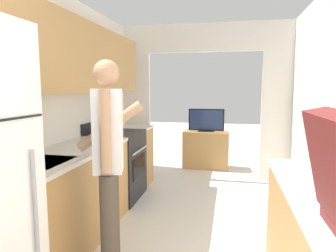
{
  "coord_description": "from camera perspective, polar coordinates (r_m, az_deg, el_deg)",
  "views": [
    {
      "loc": [
        0.42,
        -0.55,
        1.48
      ],
      "look_at": [
        -0.26,
        2.75,
        1.05
      ],
      "focal_mm": 32.0,
      "sensor_mm": 36.0,
      "label": 1
    }
  ],
  "objects": [
    {
      "name": "wall_far_with_doorway",
      "position": [
        4.93,
        6.81,
        6.94
      ],
      "size": [
        3.12,
        0.06,
        2.5
      ],
      "color": "white",
      "rests_on": "ground_plane"
    },
    {
      "name": "person",
      "position": [
        2.35,
        -11.22,
        -6.95
      ],
      "size": [
        0.54,
        0.44,
        1.69
      ],
      "rotation": [
        0.0,
        0.0,
        1.85
      ],
      "color": "#4C4238",
      "rests_on": "ground_plane"
    },
    {
      "name": "counter_left",
      "position": [
        3.38,
        -15.21,
        -10.76
      ],
      "size": [
        0.62,
        2.99,
        0.9
      ],
      "color": "#B2844C",
      "rests_on": "ground_plane"
    },
    {
      "name": "wall_left",
      "position": [
        3.05,
        -23.04,
        6.67
      ],
      "size": [
        0.38,
        6.72,
        2.5
      ],
      "color": "white",
      "rests_on": "ground_plane"
    },
    {
      "name": "television",
      "position": [
        5.5,
        7.31,
        1.05
      ],
      "size": [
        0.65,
        0.16,
        0.42
      ],
      "color": "black",
      "rests_on": "tv_cabinet"
    },
    {
      "name": "range_oven",
      "position": [
        4.12,
        -9.74,
        -7.26
      ],
      "size": [
        0.66,
        0.76,
        1.04
      ],
      "color": "black",
      "rests_on": "ground_plane"
    },
    {
      "name": "tv_cabinet",
      "position": [
        5.63,
        7.25,
        -4.45
      ],
      "size": [
        0.83,
        0.42,
        0.68
      ],
      "color": "#B2844C",
      "rests_on": "ground_plane"
    }
  ]
}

